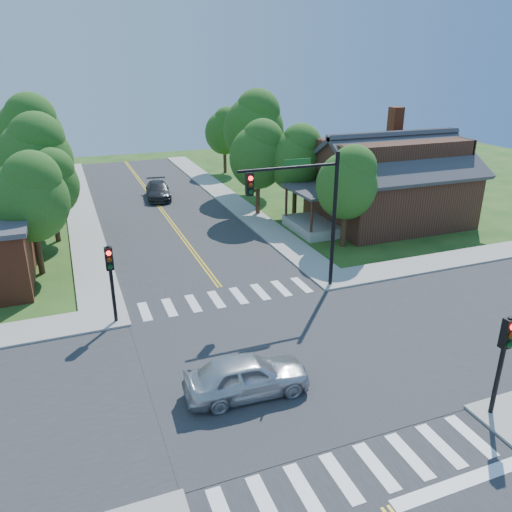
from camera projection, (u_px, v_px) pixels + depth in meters
name	position (u px, v px, depth m)	size (l,w,h in m)	color
ground	(276.00, 362.00, 20.09)	(100.00, 100.00, 0.00)	#214A17
road_ns	(276.00, 362.00, 20.08)	(10.00, 90.00, 0.04)	#2D2D30
road_ew	(276.00, 362.00, 20.08)	(90.00, 10.00, 0.04)	#2D2D30
intersection_patch	(276.00, 362.00, 20.09)	(10.20, 10.20, 0.06)	#2D2D30
sidewalk_ne	(381.00, 214.00, 39.09)	(40.00, 40.00, 0.14)	#9E9B93
crosswalk_north	(228.00, 297.00, 25.44)	(8.85, 2.00, 0.01)	white
crosswalk_south	(359.00, 472.00, 14.70)	(8.85, 2.00, 0.01)	white
centerline	(276.00, 361.00, 20.07)	(0.30, 90.00, 0.01)	yellow
stop_bar	(460.00, 484.00, 14.35)	(4.60, 0.45, 0.09)	white
signal_mast_ne	(305.00, 202.00, 24.46)	(5.30, 0.42, 7.20)	black
signal_pole_se	(505.00, 349.00, 16.12)	(0.34, 0.42, 3.80)	black
signal_pole_nw	(110.00, 271.00, 22.05)	(0.34, 0.42, 3.80)	black
house_ne	(389.00, 178.00, 36.28)	(13.05, 8.80, 7.11)	#351D12
tree_e_a	(348.00, 181.00, 30.95)	(3.87, 3.68, 6.58)	#382314
tree_e_b	(297.00, 156.00, 36.94)	(4.16, 3.95, 7.07)	#382314
tree_e_c	(255.00, 125.00, 43.46)	(5.34, 5.08, 9.08)	#382314
tree_e_d	(225.00, 130.00, 51.80)	(4.03, 3.83, 6.85)	#382314
tree_w_a	(31.00, 195.00, 26.70)	(4.11, 3.91, 6.99)	#382314
tree_w_b	(36.00, 155.00, 32.91)	(4.88, 4.63, 8.29)	#382314
tree_w_c	(30.00, 133.00, 39.47)	(5.32, 5.05, 9.04)	#382314
tree_w_d	(38.00, 140.00, 47.85)	(3.70, 3.51, 6.28)	#382314
tree_house	(259.00, 153.00, 37.28)	(4.32, 4.11, 7.35)	#382314
tree_bldg	(51.00, 181.00, 31.90)	(3.67, 3.48, 6.23)	#382314
car_silver	(247.00, 376.00, 17.90)	(4.63, 2.04, 1.55)	silver
car_dgrey	(158.00, 191.00, 43.23)	(2.55, 5.07, 1.41)	#2B2C2F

